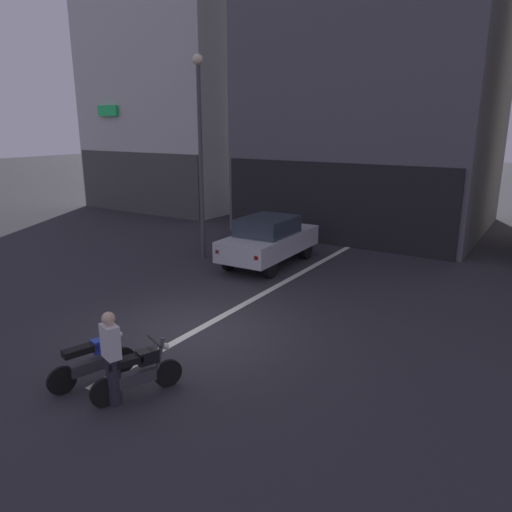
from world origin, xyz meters
name	(u,v)px	position (x,y,z in m)	size (l,w,h in m)	color
ground_plane	(195,331)	(0.00, 0.00, 0.00)	(120.00, 120.00, 0.00)	#2B2B30
lane_centre_line	(310,268)	(0.00, 6.00, 0.00)	(0.20, 18.00, 0.01)	silver
building_corner_left	(176,14)	(-12.38, 14.08, 10.40)	(8.73, 7.45, 20.83)	silver
building_mid_block	(382,33)	(-0.79, 14.07, 8.39)	(9.81, 9.42, 16.81)	#56565B
car_silver_crossing_near	(269,239)	(-1.39, 5.65, 0.89)	(1.85, 4.14, 1.64)	black
street_lamp	(200,139)	(-3.82, 5.16, 4.14)	(0.36, 0.36, 6.80)	#47474C
motorcycle_blue_row_leftmost	(93,360)	(-0.10, -2.76, 0.46)	(0.64, 1.62, 0.98)	black
motorcycle_black_row_left_mid	(138,372)	(0.92, -2.65, 0.46)	(0.76, 1.56, 0.98)	black
person_by_motorcycles	(112,358)	(0.75, -3.04, 0.86)	(0.41, 0.33, 1.67)	#23232D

